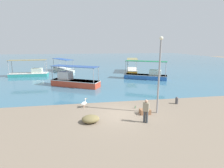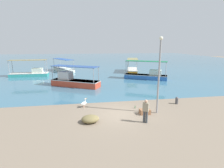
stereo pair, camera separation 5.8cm
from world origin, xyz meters
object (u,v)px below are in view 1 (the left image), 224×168
object	(u,v)px
fishing_boat_outer	(132,69)
glass_bottle	(135,107)
mooring_bollard	(177,100)
net_pile	(91,119)
lamp_post	(159,72)
fishing_boat_center	(74,81)
cargo_crate	(145,112)
fishing_boat_far_right	(63,69)
fishing_boat_near_right	(30,73)
pelican	(84,103)
fisherman_standing	(146,110)
fishing_boat_far_left	(147,75)

from	to	relation	value
fishing_boat_outer	glass_bottle	xyz separation A→B (m)	(-5.41, -19.96, -0.39)
mooring_bollard	net_pile	bearing A→B (deg)	-161.86
lamp_post	net_pile	distance (m)	6.25
fishing_boat_center	cargo_crate	size ratio (longest dim) A/B	8.01
fishing_boat_far_right	glass_bottle	size ratio (longest dim) A/B	24.91
fishing_boat_center	glass_bottle	size ratio (longest dim) A/B	24.29
fishing_boat_outer	glass_bottle	distance (m)	20.68
glass_bottle	fishing_boat_near_right	bearing A→B (deg)	126.64
fishing_boat_center	mooring_bollard	world-z (taller)	fishing_boat_center
cargo_crate	pelican	bearing A→B (deg)	154.23
fisherman_standing	glass_bottle	size ratio (longest dim) A/B	6.26
net_pile	glass_bottle	world-z (taller)	net_pile
net_pile	glass_bottle	xyz separation A→B (m)	(3.93, 2.15, -0.15)
fishing_boat_far_right	mooring_bollard	distance (m)	25.76
fishing_boat_outer	fisherman_standing	bearing A→B (deg)	-103.64
fishing_boat_center	fishing_boat_near_right	bearing A→B (deg)	131.87
fishing_boat_center	net_pile	world-z (taller)	fishing_boat_center
glass_bottle	mooring_bollard	bearing A→B (deg)	6.74
mooring_bollard	glass_bottle	distance (m)	4.17
pelican	glass_bottle	bearing A→B (deg)	-12.34
fishing_boat_far_left	mooring_bollard	bearing A→B (deg)	-97.20
fishing_boat_far_right	fishing_boat_far_left	xyz separation A→B (m)	(13.92, -10.85, 0.13)
lamp_post	glass_bottle	xyz separation A→B (m)	(-1.42, 1.28, -3.24)
fishing_boat_near_right	mooring_bollard	xyz separation A→B (m)	(17.40, -17.34, -0.24)
cargo_crate	net_pile	bearing A→B (deg)	-169.32
lamp_post	fisherman_standing	distance (m)	3.28
fishing_boat_far_right	fisherman_standing	xyz separation A→B (m)	(8.19, -25.88, 0.40)
fisherman_standing	net_pile	size ratio (longest dim) A/B	1.35
fishing_boat_far_left	mooring_bollard	distance (m)	11.81
fishing_boat_far_left	mooring_bollard	world-z (taller)	fishing_boat_far_left
fisherman_standing	pelican	bearing A→B (deg)	138.19
lamp_post	cargo_crate	size ratio (longest dim) A/B	7.29
mooring_bollard	fishing_boat_center	bearing A→B (deg)	137.92
fishing_boat_outer	fishing_boat_center	distance (m)	15.34
pelican	glass_bottle	world-z (taller)	pelican
fishing_boat_outer	fishing_boat_center	world-z (taller)	fishing_boat_center
fishing_boat_center	fisherman_standing	xyz separation A→B (m)	(5.47, -12.10, 0.21)
fishing_boat_near_right	cargo_crate	distance (m)	23.54
pelican	fishing_boat_center	bearing A→B (deg)	98.48
fishing_boat_outer	net_pile	distance (m)	24.01
fishing_boat_center	lamp_post	bearing A→B (deg)	-56.38
fishing_boat_outer	fisherman_standing	xyz separation A→B (m)	(-5.53, -22.79, 0.41)
fishing_boat_outer	fishing_boat_near_right	size ratio (longest dim) A/B	0.99
mooring_bollard	fishing_boat_far_left	bearing A→B (deg)	82.80
lamp_post	fishing_boat_center	bearing A→B (deg)	123.62
fishing_boat_outer	cargo_crate	xyz separation A→B (m)	(-5.02, -21.30, -0.30)
fishing_boat_center	fishing_boat_near_right	world-z (taller)	fishing_boat_near_right
fishing_boat_outer	fishing_boat_center	bearing A→B (deg)	-135.82
cargo_crate	glass_bottle	bearing A→B (deg)	106.44
fishing_boat_near_right	cargo_crate	xyz separation A→B (m)	(13.66, -19.17, -0.40)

